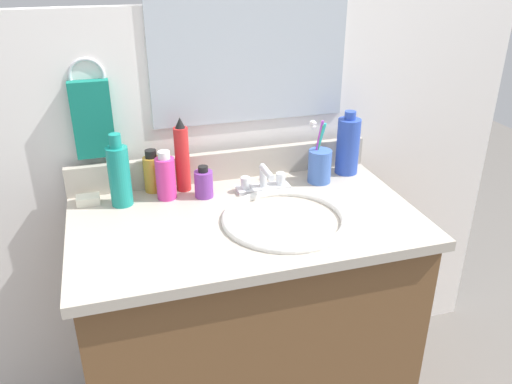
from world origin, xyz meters
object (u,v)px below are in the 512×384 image
hand_towel (93,120)px  faucet (264,182)px  bottle_spray_red (182,157)px  bottle_shampoo_blue (348,145)px  bottle_oil_amber (152,173)px  bottle_mouthwash_teal (119,174)px  soap_bar (88,200)px  bottle_soap_pink (166,177)px  bottle_cream_purple (204,183)px  cup_blue_plastic (319,165)px

hand_towel → faucet: (0.46, -0.14, -0.19)m
faucet → bottle_spray_red: bottle_spray_red is taller
faucet → bottle_shampoo_blue: 0.31m
hand_towel → bottle_oil_amber: hand_towel is taller
bottle_mouthwash_teal → soap_bar: bottle_mouthwash_teal is taller
bottle_shampoo_blue → soap_bar: (-0.80, 0.00, -0.08)m
faucet → bottle_oil_amber: bearing=163.3°
hand_towel → bottle_soap_pink: size_ratio=1.53×
bottle_cream_purple → bottle_shampoo_blue: (0.47, 0.04, 0.05)m
faucet → bottle_mouthwash_teal: bearing=176.0°
bottle_spray_red → bottle_mouthwash_teal: 0.19m
faucet → soap_bar: size_ratio=2.50×
bottle_cream_purple → soap_bar: size_ratio=1.48×
bottle_shampoo_blue → bottle_mouthwash_teal: bottle_mouthwash_teal is taller
bottle_cream_purple → bottle_mouthwash_teal: size_ratio=0.45×
faucet → bottle_spray_red: 0.25m
bottle_shampoo_blue → bottle_oil_amber: bottle_shampoo_blue is taller
bottle_soap_pink → faucet: bearing=-6.9°
bottle_mouthwash_teal → soap_bar: (-0.09, 0.03, -0.08)m
bottle_spray_red → bottle_oil_amber: bottle_spray_red is taller
bottle_oil_amber → soap_bar: (-0.19, -0.04, -0.05)m
bottle_soap_pink → soap_bar: (-0.22, 0.02, -0.05)m
hand_towel → bottle_soap_pink: (0.18, -0.11, -0.15)m
bottle_cream_purple → bottle_oil_amber: bottle_oil_amber is taller
bottle_soap_pink → hand_towel: bearing=149.2°
bottle_cream_purple → bottle_oil_amber: size_ratio=0.74×
bottle_oil_amber → cup_blue_plastic: bearing=-9.1°
hand_towel → bottle_shampoo_blue: hand_towel is taller
bottle_spray_red → bottle_oil_amber: size_ratio=1.75×
bottle_shampoo_blue → hand_towel: bearing=173.6°
hand_towel → soap_bar: (-0.04, -0.08, -0.21)m
bottle_mouthwash_teal → cup_blue_plastic: size_ratio=1.06×
faucet → bottle_oil_amber: 0.33m
faucet → bottle_soap_pink: 0.29m
hand_towel → bottle_oil_amber: 0.22m
faucet → cup_blue_plastic: cup_blue_plastic is taller
soap_bar → bottle_cream_purple: bearing=-8.1°
bottle_shampoo_blue → bottle_mouthwash_teal: size_ratio=0.97×
faucet → cup_blue_plastic: 0.19m
bottle_shampoo_blue → cup_blue_plastic: size_ratio=1.03×
faucet → bottle_cream_purple: (-0.18, 0.01, 0.01)m
bottle_mouthwash_teal → bottle_oil_amber: bottle_mouthwash_teal is taller
bottle_cream_purple → hand_towel: bearing=155.7°
soap_bar → bottle_spray_red: bearing=3.6°
bottle_cream_purple → bottle_shampoo_blue: bearing=5.3°
bottle_soap_pink → bottle_oil_amber: size_ratio=1.12×
bottle_cream_purple → bottle_spray_red: bottle_spray_red is taller
cup_blue_plastic → bottle_soap_pink: bearing=177.6°
bottle_mouthwash_teal → cup_blue_plastic: (0.59, -0.01, -0.04)m
bottle_cream_purple → bottle_oil_amber: (-0.14, 0.08, 0.02)m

